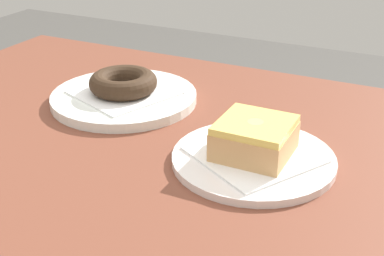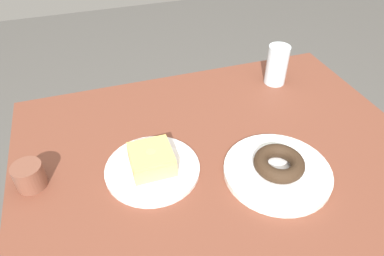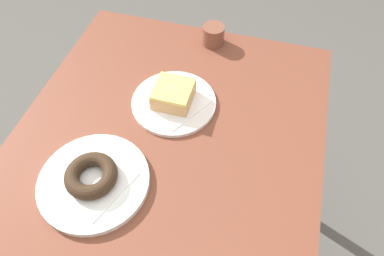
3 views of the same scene
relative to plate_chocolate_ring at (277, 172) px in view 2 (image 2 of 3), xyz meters
name	(u,v)px [view 2 (image 2 of 3)]	position (x,y,z in m)	size (l,w,h in m)	color
table	(218,174)	(-0.09, 0.11, -0.09)	(0.94, 0.70, 0.76)	brown
plate_chocolate_ring	(277,172)	(0.00, 0.00, 0.00)	(0.23, 0.23, 0.01)	white
napkin_chocolate_ring	(278,169)	(0.00, 0.00, 0.01)	(0.14, 0.14, 0.00)	white
donut_chocolate_ring	(279,163)	(0.00, 0.00, 0.03)	(0.11, 0.11, 0.03)	#352416
plate_glazed_square	(153,169)	(-0.25, 0.09, 0.00)	(0.21, 0.21, 0.01)	white
napkin_glazed_square	(152,167)	(-0.25, 0.09, 0.00)	(0.13, 0.13, 0.00)	white
donut_glazed_square	(152,159)	(-0.25, 0.09, 0.03)	(0.09, 0.09, 0.04)	tan
water_glass	(277,65)	(0.17, 0.33, 0.05)	(0.06, 0.06, 0.12)	silver
sugar_jar	(29,176)	(-0.50, 0.13, 0.02)	(0.06, 0.06, 0.05)	brown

